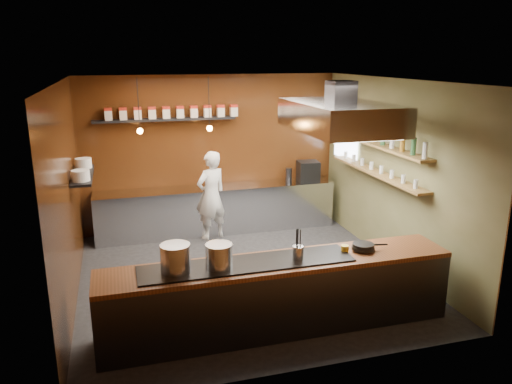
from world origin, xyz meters
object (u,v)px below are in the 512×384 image
object	(u,v)px
chef	(211,196)
stockpot_small	(219,256)
extractor_hood	(340,116)
espresso_machine	(308,171)
stockpot_large	(175,258)

from	to	relation	value
chef	stockpot_small	bearing A→B (deg)	55.91
stockpot_small	chef	bearing A→B (deg)	80.52
extractor_hood	stockpot_small	bearing A→B (deg)	-148.68
extractor_hood	stockpot_small	size ratio (longest dim) A/B	6.33
espresso_machine	stockpot_large	bearing A→B (deg)	-123.24
stockpot_large	espresso_machine	world-z (taller)	espresso_machine
extractor_hood	espresso_machine	world-z (taller)	extractor_hood
extractor_hood	chef	distance (m)	3.14
extractor_hood	stockpot_large	distance (m)	3.16
chef	stockpot_large	bearing A→B (deg)	47.96
espresso_machine	chef	xyz separation A→B (m)	(-2.03, -0.30, -0.27)
stockpot_large	extractor_hood	bearing A→B (deg)	25.57
extractor_hood	espresso_machine	xyz separation A→B (m)	(0.56, 2.51, -1.40)
stockpot_small	extractor_hood	bearing A→B (deg)	31.32
stockpot_large	stockpot_small	world-z (taller)	stockpot_large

